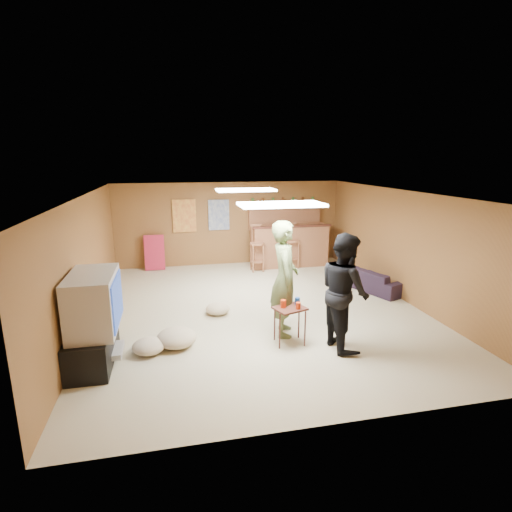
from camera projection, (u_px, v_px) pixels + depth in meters
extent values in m
plane|color=#B7AC8B|center=(258.00, 309.00, 7.65)|extent=(7.00, 7.00, 0.00)
cube|color=silver|center=(258.00, 193.00, 7.12)|extent=(6.00, 7.00, 0.02)
cube|color=brown|center=(230.00, 224.00, 10.71)|extent=(6.00, 0.02, 2.20)
cube|color=brown|center=(333.00, 331.00, 4.06)|extent=(6.00, 0.02, 2.20)
cube|color=brown|center=(86.00, 262.00, 6.77)|extent=(0.02, 7.00, 2.20)
cube|color=brown|center=(404.00, 246.00, 8.00)|extent=(0.02, 7.00, 2.20)
cube|color=black|center=(93.00, 346.00, 5.61)|extent=(0.55, 1.30, 0.50)
cube|color=#B2B2B7|center=(110.00, 351.00, 5.67)|extent=(0.35, 0.50, 0.08)
cube|color=#B2B2B7|center=(94.00, 302.00, 5.46)|extent=(0.60, 1.10, 0.80)
cube|color=navy|center=(117.00, 300.00, 5.53)|extent=(0.02, 0.95, 0.65)
cube|color=brown|center=(289.00, 245.00, 10.62)|extent=(2.00, 0.60, 1.10)
cube|color=#401C14|center=(292.00, 227.00, 10.26)|extent=(2.10, 0.12, 0.05)
cube|color=brown|center=(285.00, 208.00, 10.82)|extent=(2.00, 0.18, 0.05)
cube|color=brown|center=(285.00, 219.00, 10.91)|extent=(2.00, 0.14, 0.60)
cube|color=#BF3F26|center=(184.00, 216.00, 10.36)|extent=(0.60, 0.03, 0.85)
cube|color=#334C99|center=(219.00, 215.00, 10.55)|extent=(0.55, 0.03, 0.80)
cube|color=#BE2341|center=(155.00, 252.00, 10.26)|extent=(0.50, 0.26, 0.91)
cube|color=white|center=(281.00, 205.00, 5.71)|extent=(1.20, 0.60, 0.04)
cube|color=white|center=(246.00, 190.00, 8.27)|extent=(1.20, 0.60, 0.04)
imported|color=#5A683C|center=(285.00, 279.00, 6.38)|extent=(0.58, 0.76, 1.88)
imported|color=black|center=(344.00, 291.00, 5.95)|extent=(0.72, 0.90, 1.77)
imported|color=black|center=(371.00, 279.00, 8.77)|extent=(1.15, 1.72, 0.47)
cube|color=#401C14|center=(290.00, 325.00, 6.18)|extent=(0.54, 0.49, 0.59)
cylinder|color=red|center=(283.00, 304.00, 6.10)|extent=(0.11, 0.11, 0.12)
cylinder|color=red|center=(298.00, 306.00, 6.04)|extent=(0.10, 0.10, 0.10)
cylinder|color=#17469E|center=(297.00, 301.00, 6.23)|extent=(0.10, 0.10, 0.11)
ellipsoid|color=tan|center=(176.00, 338.00, 6.12)|extent=(0.80, 0.80, 0.28)
ellipsoid|color=tan|center=(218.00, 309.00, 7.39)|extent=(0.59, 0.59, 0.20)
ellipsoid|color=tan|center=(149.00, 346.00, 5.90)|extent=(0.55, 0.55, 0.22)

